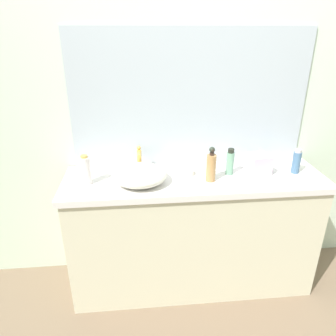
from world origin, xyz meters
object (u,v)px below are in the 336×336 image
spray_can (297,161)px  tissue_box (259,163)px  sink_basin (140,175)px  lotion_bottle (86,170)px  perfume_bottle (230,162)px  soap_dispenser (211,166)px  candle_jar (190,172)px

spray_can → tissue_box: 0.25m
sink_basin → lotion_bottle: bearing=175.7°
lotion_bottle → spray_can: 1.38m
lotion_bottle → tissue_box: 1.13m
lotion_bottle → spray_can: lotion_bottle is taller
sink_basin → perfume_bottle: bearing=7.6°
sink_basin → soap_dispenser: (0.45, -0.01, 0.04)m
perfume_bottle → spray_can: bearing=-2.8°
spray_can → soap_dispenser: bearing=-173.9°
perfume_bottle → tissue_box: (0.20, 0.00, -0.01)m
lotion_bottle → soap_dispenser: bearing=-2.3°
spray_can → candle_jar: 0.71m
perfume_bottle → lotion_bottle: bearing=-176.6°
perfume_bottle → candle_jar: (-0.26, 0.02, -0.07)m
soap_dispenser → sink_basin: bearing=179.3°
candle_jar → tissue_box: bearing=-1.8°
soap_dispenser → candle_jar: 0.17m
perfume_bottle → candle_jar: size_ratio=2.96×
tissue_box → soap_dispenser: bearing=-165.9°
sink_basin → tissue_box: tissue_box is taller
soap_dispenser → spray_can: 0.60m
perfume_bottle → candle_jar: perfume_bottle is taller
soap_dispenser → tissue_box: bearing=14.1°
lotion_bottle → perfume_bottle: lotion_bottle is taller
perfume_bottle → tissue_box: size_ratio=1.07×
perfume_bottle → candle_jar: 0.27m
soap_dispenser → perfume_bottle: size_ratio=1.27×
sink_basin → soap_dispenser: soap_dispenser is taller
sink_basin → tissue_box: size_ratio=2.02×
soap_dispenser → candle_jar: size_ratio=3.76×
lotion_bottle → spray_can: size_ratio=1.14×
sink_basin → lotion_bottle: lotion_bottle is taller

